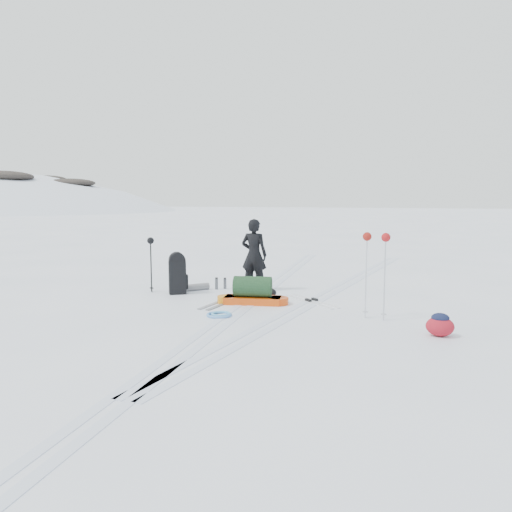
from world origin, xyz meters
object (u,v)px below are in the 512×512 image
Objects in this scene: skier at (254,255)px; ski_poles_black at (151,247)px; expedition_rucksack at (180,274)px; pulk_sled at (253,293)px.

skier is 2.34m from ski_poles_black.
expedition_rucksack is at bearing 2.10° from ski_poles_black.
ski_poles_black is at bearing 151.63° from expedition_rucksack.
ski_poles_black is (-2.14, -0.91, 0.19)m from skier.
ski_poles_black reaches higher than pulk_sled.
pulk_sled is (0.43, -1.36, -0.61)m from skier.
pulk_sled is at bearing -47.85° from expedition_rucksack.
pulk_sled is 2.74m from ski_poles_black.
skier is 1.73m from expedition_rucksack.
pulk_sled is 1.51× the size of expedition_rucksack.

